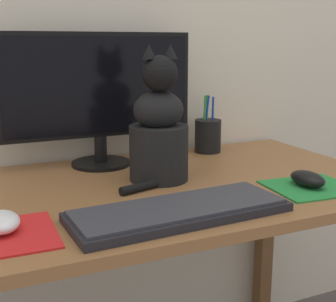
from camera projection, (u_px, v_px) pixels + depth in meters
name	position (u px, v px, depth m)	size (l,w,h in m)	color
desk	(151.00, 223.00, 1.19)	(1.24, 0.68, 0.71)	brown
monitor	(99.00, 93.00, 1.31)	(0.55, 0.17, 0.38)	black
keyboard	(180.00, 211.00, 0.96)	(0.46, 0.19, 0.02)	black
mousepad_right	(311.00, 187.00, 1.14)	(0.21, 0.19, 0.00)	#238438
computer_mouse_left	(1.00, 222.00, 0.87)	(0.07, 0.10, 0.04)	white
computer_mouse_right	(308.00, 179.00, 1.14)	(0.06, 0.10, 0.04)	black
cat	(159.00, 131.00, 1.18)	(0.22, 0.18, 0.34)	black
pen_cup	(208.00, 135.00, 1.51)	(0.08, 0.08, 0.18)	black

